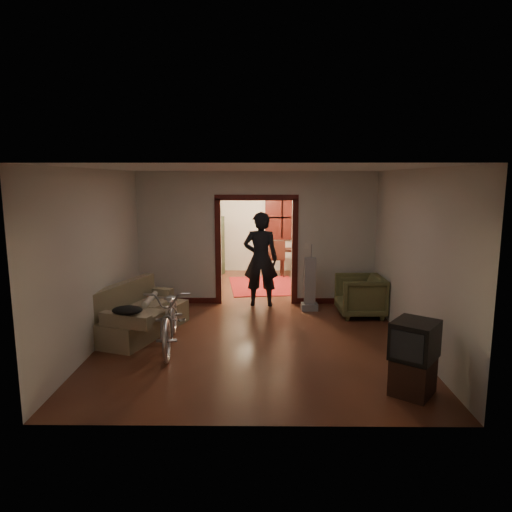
{
  "coord_description": "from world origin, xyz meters",
  "views": [
    {
      "loc": [
        0.09,
        -8.81,
        2.64
      ],
      "look_at": [
        0.0,
        -0.3,
        1.2
      ],
      "focal_mm": 32.0,
      "sensor_mm": 36.0,
      "label": 1
    }
  ],
  "objects_px": {
    "armchair": "(360,296)",
    "person": "(261,259)",
    "desk": "(297,262)",
    "sofa": "(140,309)",
    "locker": "(208,246)",
    "bicycle": "(171,316)"
  },
  "relations": [
    {
      "from": "person",
      "to": "locker",
      "type": "relative_size",
      "value": 1.22
    },
    {
      "from": "sofa",
      "to": "locker",
      "type": "bearing_deg",
      "value": 102.26
    },
    {
      "from": "armchair",
      "to": "sofa",
      "type": "bearing_deg",
      "value": -76.94
    },
    {
      "from": "armchair",
      "to": "person",
      "type": "relative_size",
      "value": 0.44
    },
    {
      "from": "sofa",
      "to": "desk",
      "type": "height_order",
      "value": "sofa"
    },
    {
      "from": "bicycle",
      "to": "armchair",
      "type": "height_order",
      "value": "bicycle"
    },
    {
      "from": "armchair",
      "to": "desk",
      "type": "distance_m",
      "value": 3.94
    },
    {
      "from": "desk",
      "to": "bicycle",
      "type": "bearing_deg",
      "value": -99.56
    },
    {
      "from": "locker",
      "to": "bicycle",
      "type": "bearing_deg",
      "value": -75.13
    },
    {
      "from": "locker",
      "to": "desk",
      "type": "bearing_deg",
      "value": 12.69
    },
    {
      "from": "bicycle",
      "to": "person",
      "type": "xyz_separation_m",
      "value": [
        1.42,
        2.43,
        0.48
      ]
    },
    {
      "from": "armchair",
      "to": "bicycle",
      "type": "bearing_deg",
      "value": -65.14
    },
    {
      "from": "armchair",
      "to": "desk",
      "type": "xyz_separation_m",
      "value": [
        -0.93,
        3.83,
        -0.04
      ]
    },
    {
      "from": "sofa",
      "to": "bicycle",
      "type": "xyz_separation_m",
      "value": [
        0.65,
        -0.62,
        0.07
      ]
    },
    {
      "from": "sofa",
      "to": "person",
      "type": "bearing_deg",
      "value": 60.35
    },
    {
      "from": "sofa",
      "to": "bicycle",
      "type": "height_order",
      "value": "bicycle"
    },
    {
      "from": "desk",
      "to": "person",
      "type": "bearing_deg",
      "value": -93.86
    },
    {
      "from": "armchair",
      "to": "person",
      "type": "xyz_separation_m",
      "value": [
        -1.94,
        0.73,
        0.59
      ]
    },
    {
      "from": "person",
      "to": "desk",
      "type": "bearing_deg",
      "value": -105.49
    },
    {
      "from": "sofa",
      "to": "locker",
      "type": "relative_size",
      "value": 1.17
    },
    {
      "from": "sofa",
      "to": "bicycle",
      "type": "distance_m",
      "value": 0.9
    },
    {
      "from": "sofa",
      "to": "armchair",
      "type": "relative_size",
      "value": 2.17
    }
  ]
}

